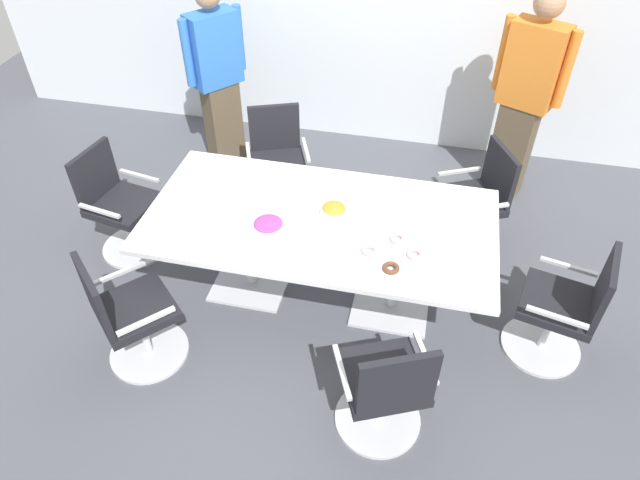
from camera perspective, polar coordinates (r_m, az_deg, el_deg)
name	(u,v)px	position (r m, az deg, el deg)	size (l,w,h in m)	color
ground_plane	(320,293)	(4.39, 0.00, -5.40)	(10.00, 10.00, 0.01)	#4C4F56
back_wall	(378,2)	(5.65, 5.86, 22.85)	(8.00, 0.10, 2.80)	silver
conference_table	(320,232)	(3.95, 0.00, 0.81)	(2.40, 1.20, 0.75)	white
office_chair_0	(564,312)	(4.05, 23.45, -6.65)	(0.65, 0.65, 0.91)	silver
office_chair_1	(474,205)	(4.71, 15.35, 3.40)	(0.72, 0.72, 0.91)	silver
office_chair_2	(278,166)	(5.00, -4.29, 7.50)	(0.70, 0.70, 0.91)	silver
office_chair_3	(120,208)	(4.78, -19.61, 3.03)	(0.63, 0.63, 0.91)	silver
office_chair_4	(130,318)	(3.89, -18.69, -7.48)	(0.76, 0.76, 0.91)	silver
office_chair_5	(385,390)	(3.38, 6.55, -14.86)	(0.71, 0.71, 0.91)	silver
person_standing_0	(218,76)	(5.46, -10.32, 16.05)	(0.44, 0.53, 1.73)	brown
person_standing_1	(525,95)	(5.19, 20.05, 13.63)	(0.59, 0.38, 1.85)	brown
snack_bowl_candy_mix	(268,226)	(3.75, -5.25, 1.42)	(0.22, 0.22, 0.09)	white
snack_bowl_chips_orange	(334,210)	(3.87, 1.40, 3.02)	(0.18, 0.18, 0.09)	white
donut_platter	(393,254)	(3.61, 7.35, -1.38)	(0.39, 0.39, 0.04)	white
napkin_pile	(266,191)	(4.09, -5.53, 4.92)	(0.16, 0.16, 0.06)	white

